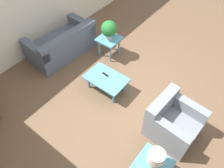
{
  "coord_description": "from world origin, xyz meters",
  "views": [
    {
      "loc": [
        -1.51,
        2.76,
        3.92
      ],
      "look_at": [
        0.3,
        0.42,
        0.55
      ],
      "focal_mm": 35.0,
      "sensor_mm": 36.0,
      "label": 1
    }
  ],
  "objects_px": {
    "coffee_table": "(106,79)",
    "side_table_lamp": "(153,166)",
    "potted_plant": "(109,29)",
    "table_lamp": "(156,158)",
    "sofa": "(62,45)",
    "armchair": "(172,122)",
    "side_table_plant": "(109,41)"
  },
  "relations": [
    {
      "from": "side_table_plant",
      "to": "table_lamp",
      "type": "distance_m",
      "value": 3.3
    },
    {
      "from": "side_table_lamp",
      "to": "potted_plant",
      "type": "distance_m",
      "value": 3.3
    },
    {
      "from": "sofa",
      "to": "side_table_plant",
      "type": "bearing_deg",
      "value": 129.06
    },
    {
      "from": "armchair",
      "to": "side_table_plant",
      "type": "height_order",
      "value": "armchair"
    },
    {
      "from": "armchair",
      "to": "potted_plant",
      "type": "xyz_separation_m",
      "value": [
        2.38,
        -1.09,
        0.49
      ]
    },
    {
      "from": "side_table_plant",
      "to": "potted_plant",
      "type": "distance_m",
      "value": 0.36
    },
    {
      "from": "potted_plant",
      "to": "side_table_lamp",
      "type": "bearing_deg",
      "value": 140.3
    },
    {
      "from": "sofa",
      "to": "potted_plant",
      "type": "relative_size",
      "value": 3.69
    },
    {
      "from": "side_table_plant",
      "to": "table_lamp",
      "type": "relative_size",
      "value": 1.39
    },
    {
      "from": "coffee_table",
      "to": "side_table_lamp",
      "type": "bearing_deg",
      "value": 148.88
    },
    {
      "from": "side_table_plant",
      "to": "sofa",
      "type": "bearing_deg",
      "value": 34.96
    },
    {
      "from": "sofa",
      "to": "armchair",
      "type": "distance_m",
      "value": 3.41
    },
    {
      "from": "coffee_table",
      "to": "table_lamp",
      "type": "distance_m",
      "value": 2.19
    },
    {
      "from": "armchair",
      "to": "potted_plant",
      "type": "distance_m",
      "value": 2.66
    },
    {
      "from": "sofa",
      "to": "side_table_plant",
      "type": "xyz_separation_m",
      "value": [
        -1.01,
        -0.71,
        0.16
      ]
    },
    {
      "from": "armchair",
      "to": "potted_plant",
      "type": "bearing_deg",
      "value": 69.6
    },
    {
      "from": "coffee_table",
      "to": "potted_plant",
      "type": "xyz_separation_m",
      "value": [
        0.7,
        -0.99,
        0.48
      ]
    },
    {
      "from": "sofa",
      "to": "potted_plant",
      "type": "xyz_separation_m",
      "value": [
        -1.01,
        -0.71,
        0.52
      ]
    },
    {
      "from": "sofa",
      "to": "side_table_lamp",
      "type": "height_order",
      "value": "sofa"
    },
    {
      "from": "sofa",
      "to": "coffee_table",
      "type": "distance_m",
      "value": 1.73
    },
    {
      "from": "sofa",
      "to": "side_table_lamp",
      "type": "xyz_separation_m",
      "value": [
        -3.54,
        1.39,
        0.16
      ]
    },
    {
      "from": "side_table_plant",
      "to": "potted_plant",
      "type": "height_order",
      "value": "potted_plant"
    },
    {
      "from": "side_table_lamp",
      "to": "coffee_table",
      "type": "bearing_deg",
      "value": -31.12
    },
    {
      "from": "potted_plant",
      "to": "table_lamp",
      "type": "height_order",
      "value": "potted_plant"
    },
    {
      "from": "side_table_lamp",
      "to": "potted_plant",
      "type": "relative_size",
      "value": 1.14
    },
    {
      "from": "side_table_plant",
      "to": "armchair",
      "type": "bearing_deg",
      "value": 155.44
    },
    {
      "from": "coffee_table",
      "to": "side_table_plant",
      "type": "height_order",
      "value": "side_table_plant"
    },
    {
      "from": "coffee_table",
      "to": "side_table_plant",
      "type": "relative_size",
      "value": 1.68
    },
    {
      "from": "sofa",
      "to": "table_lamp",
      "type": "height_order",
      "value": "table_lamp"
    },
    {
      "from": "coffee_table",
      "to": "sofa",
      "type": "bearing_deg",
      "value": -9.53
    },
    {
      "from": "side_table_lamp",
      "to": "table_lamp",
      "type": "bearing_deg",
      "value": -90.0
    },
    {
      "from": "potted_plant",
      "to": "table_lamp",
      "type": "distance_m",
      "value": 3.28
    }
  ]
}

